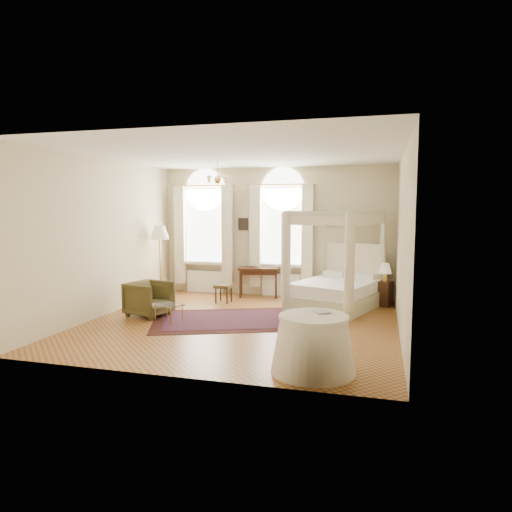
{
  "coord_description": "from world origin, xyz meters",
  "views": [
    {
      "loc": [
        2.63,
        -8.44,
        2.26
      ],
      "look_at": [
        0.2,
        0.4,
        1.3
      ],
      "focal_mm": 32.0,
      "sensor_mm": 36.0,
      "label": 1
    }
  ],
  "objects_px": {
    "canopy_bed": "(335,286)",
    "writing_desk": "(258,271)",
    "armchair": "(149,299)",
    "side_table": "(313,344)",
    "floor_lamp": "(160,236)",
    "nightstand": "(382,293)",
    "stool": "(224,288)",
    "coffee_table": "(169,306)"
  },
  "relations": [
    {
      "from": "stool",
      "to": "writing_desk",
      "type": "bearing_deg",
      "value": 56.5
    },
    {
      "from": "armchair",
      "to": "floor_lamp",
      "type": "height_order",
      "value": "floor_lamp"
    },
    {
      "from": "nightstand",
      "to": "canopy_bed",
      "type": "bearing_deg",
      "value": -152.98
    },
    {
      "from": "canopy_bed",
      "to": "stool",
      "type": "height_order",
      "value": "canopy_bed"
    },
    {
      "from": "canopy_bed",
      "to": "coffee_table",
      "type": "relative_size",
      "value": 3.81
    },
    {
      "from": "armchair",
      "to": "stool",
      "type": "bearing_deg",
      "value": -18.68
    },
    {
      "from": "canopy_bed",
      "to": "stool",
      "type": "relative_size",
      "value": 5.58
    },
    {
      "from": "armchair",
      "to": "floor_lamp",
      "type": "bearing_deg",
      "value": 33.32
    },
    {
      "from": "coffee_table",
      "to": "nightstand",
      "type": "bearing_deg",
      "value": 33.75
    },
    {
      "from": "writing_desk",
      "to": "side_table",
      "type": "xyz_separation_m",
      "value": [
        2.14,
        -5.01,
        -0.26
      ]
    },
    {
      "from": "stool",
      "to": "armchair",
      "type": "height_order",
      "value": "armchair"
    },
    {
      "from": "nightstand",
      "to": "stool",
      "type": "height_order",
      "value": "nightstand"
    },
    {
      "from": "nightstand",
      "to": "floor_lamp",
      "type": "xyz_separation_m",
      "value": [
        -5.4,
        -0.55,
        1.28
      ]
    },
    {
      "from": "writing_desk",
      "to": "nightstand",
      "type": "bearing_deg",
      "value": -5.0
    },
    {
      "from": "writing_desk",
      "to": "armchair",
      "type": "bearing_deg",
      "value": -122.53
    },
    {
      "from": "writing_desk",
      "to": "side_table",
      "type": "distance_m",
      "value": 5.46
    },
    {
      "from": "floor_lamp",
      "to": "armchair",
      "type": "bearing_deg",
      "value": -69.98
    },
    {
      "from": "armchair",
      "to": "side_table",
      "type": "height_order",
      "value": "side_table"
    },
    {
      "from": "armchair",
      "to": "side_table",
      "type": "xyz_separation_m",
      "value": [
        3.81,
        -2.39,
        0.03
      ]
    },
    {
      "from": "stool",
      "to": "floor_lamp",
      "type": "distance_m",
      "value": 2.1
    },
    {
      "from": "coffee_table",
      "to": "floor_lamp",
      "type": "relative_size",
      "value": 0.35
    },
    {
      "from": "nightstand",
      "to": "armchair",
      "type": "relative_size",
      "value": 0.71
    },
    {
      "from": "stool",
      "to": "coffee_table",
      "type": "xyz_separation_m",
      "value": [
        -0.42,
        -2.08,
        -0.04
      ]
    },
    {
      "from": "writing_desk",
      "to": "coffee_table",
      "type": "height_order",
      "value": "writing_desk"
    },
    {
      "from": "writing_desk",
      "to": "floor_lamp",
      "type": "xyz_separation_m",
      "value": [
        -2.33,
        -0.82,
        0.91
      ]
    },
    {
      "from": "writing_desk",
      "to": "floor_lamp",
      "type": "height_order",
      "value": "floor_lamp"
    },
    {
      "from": "canopy_bed",
      "to": "side_table",
      "type": "distance_m",
      "value": 4.22
    },
    {
      "from": "coffee_table",
      "to": "writing_desk",
      "type": "bearing_deg",
      "value": 71.0
    },
    {
      "from": "nightstand",
      "to": "armchair",
      "type": "xyz_separation_m",
      "value": [
        -4.74,
        -2.36,
        0.08
      ]
    },
    {
      "from": "stool",
      "to": "armchair",
      "type": "relative_size",
      "value": 0.54
    },
    {
      "from": "writing_desk",
      "to": "side_table",
      "type": "height_order",
      "value": "side_table"
    },
    {
      "from": "floor_lamp",
      "to": "nightstand",
      "type": "bearing_deg",
      "value": 5.8
    },
    {
      "from": "canopy_bed",
      "to": "stool",
      "type": "bearing_deg",
      "value": -177.24
    },
    {
      "from": "nightstand",
      "to": "coffee_table",
      "type": "xyz_separation_m",
      "value": [
        -4.1,
        -2.74,
        0.04
      ]
    },
    {
      "from": "nightstand",
      "to": "armchair",
      "type": "height_order",
      "value": "armchair"
    },
    {
      "from": "nightstand",
      "to": "writing_desk",
      "type": "xyz_separation_m",
      "value": [
        -3.07,
        0.27,
        0.37
      ]
    },
    {
      "from": "canopy_bed",
      "to": "floor_lamp",
      "type": "relative_size",
      "value": 1.34
    },
    {
      "from": "nightstand",
      "to": "stool",
      "type": "bearing_deg",
      "value": -169.83
    },
    {
      "from": "armchair",
      "to": "side_table",
      "type": "bearing_deg",
      "value": -108.76
    },
    {
      "from": "canopy_bed",
      "to": "writing_desk",
      "type": "bearing_deg",
      "value": 158.34
    },
    {
      "from": "stool",
      "to": "floor_lamp",
      "type": "relative_size",
      "value": 0.24
    },
    {
      "from": "floor_lamp",
      "to": "writing_desk",
      "type": "bearing_deg",
      "value": 19.29
    }
  ]
}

